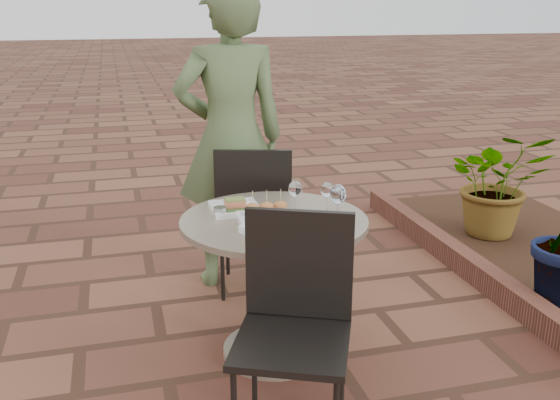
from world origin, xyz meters
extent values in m
plane|color=brown|center=(0.00, 0.00, 0.00)|extent=(60.00, 60.00, 0.00)
cylinder|color=gray|center=(0.13, -0.29, 0.02)|extent=(0.52, 0.52, 0.04)
cylinder|color=gray|center=(0.13, -0.29, 0.35)|extent=(0.08, 0.08, 0.70)
cylinder|color=gray|center=(0.13, -0.29, 0.71)|extent=(0.90, 0.90, 0.03)
cube|color=black|center=(0.22, 0.50, 0.45)|extent=(0.54, 0.54, 0.03)
cube|color=black|center=(0.16, 0.30, 0.70)|extent=(0.43, 0.14, 0.46)
cylinder|color=black|center=(0.45, 0.63, 0.22)|extent=(0.02, 0.02, 0.44)
cylinder|color=black|center=(0.08, 0.73, 0.22)|extent=(0.02, 0.02, 0.44)
cylinder|color=black|center=(0.35, 0.26, 0.22)|extent=(0.02, 0.02, 0.44)
cylinder|color=black|center=(-0.02, 0.36, 0.22)|extent=(0.02, 0.02, 0.44)
cube|color=black|center=(0.03, -0.96, 0.45)|extent=(0.58, 0.58, 0.03)
cube|color=black|center=(0.11, -0.78, 0.70)|extent=(0.41, 0.21, 0.46)
cylinder|color=black|center=(-0.07, -0.71, 0.22)|extent=(0.02, 0.02, 0.44)
cylinder|color=black|center=(0.28, -0.87, 0.22)|extent=(0.02, 0.02, 0.44)
imported|color=#455931|center=(0.10, 0.64, 0.93)|extent=(0.69, 0.46, 1.86)
cube|color=white|center=(-0.03, -0.13, 0.74)|extent=(0.23, 0.23, 0.01)
cube|color=#D4714A|center=(-0.03, -0.13, 0.77)|extent=(0.10, 0.07, 0.03)
cube|color=#5D6A2F|center=(-0.03, -0.13, 0.79)|extent=(0.10, 0.06, 0.01)
cube|color=white|center=(0.08, -0.36, 0.74)|extent=(0.26, 0.26, 0.01)
cube|color=white|center=(0.11, -0.50, 0.74)|extent=(0.37, 0.37, 0.01)
ellipsoid|color=#C4507E|center=(0.07, -0.57, 0.75)|extent=(0.05, 0.04, 0.02)
cylinder|color=white|center=(0.41, -0.41, 0.73)|extent=(0.06, 0.06, 0.00)
cylinder|color=white|center=(0.41, -0.41, 0.77)|extent=(0.01, 0.01, 0.08)
ellipsoid|color=white|center=(0.41, -0.41, 0.86)|extent=(0.08, 0.08, 0.10)
cylinder|color=white|center=(0.41, -0.41, 0.86)|extent=(0.06, 0.06, 0.04)
cylinder|color=white|center=(0.26, -0.21, 0.73)|extent=(0.06, 0.06, 0.00)
cylinder|color=white|center=(0.26, -0.21, 0.77)|extent=(0.01, 0.01, 0.07)
ellipsoid|color=white|center=(0.26, -0.21, 0.85)|extent=(0.07, 0.07, 0.08)
cylinder|color=white|center=(0.41, -0.25, 0.73)|extent=(0.05, 0.05, 0.00)
cylinder|color=white|center=(0.41, -0.25, 0.77)|extent=(0.01, 0.01, 0.07)
ellipsoid|color=white|center=(0.41, -0.25, 0.84)|extent=(0.06, 0.06, 0.08)
cylinder|color=silver|center=(-0.11, -0.20, 0.75)|extent=(0.08, 0.08, 0.05)
cube|color=brown|center=(1.60, 0.30, 0.07)|extent=(0.12, 3.00, 0.15)
cube|color=black|center=(2.30, 0.30, 0.03)|extent=(1.30, 3.00, 0.06)
imported|color=#33662D|center=(2.11, 0.81, 0.46)|extent=(0.89, 0.83, 0.79)
camera|label=1|loc=(-0.57, -3.02, 1.71)|focal=40.00mm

